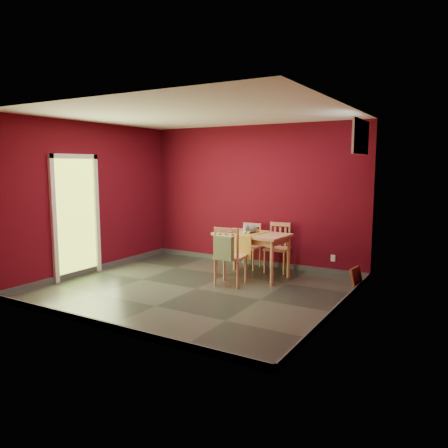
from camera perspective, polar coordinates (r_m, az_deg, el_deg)
The scene contains 13 objects.
ground at distance 7.00m, azimuth -3.67°, elevation -8.43°, with size 4.50×4.50×0.00m, color #2D342D.
room_shell at distance 6.99m, azimuth -3.68°, elevation -8.03°, with size 4.50×4.50×4.50m.
doorway at distance 7.96m, azimuth -18.81°, elevation 1.39°, with size 0.06×1.01×2.13m.
window at distance 6.75m, azimuth 17.38°, elevation 10.81°, with size 0.05×0.90×0.50m.
outlet_plate at distance 8.03m, azimuth 14.05°, elevation -4.34°, with size 0.08×0.01×0.12m, color silver.
dining_table at distance 7.57m, azimuth 3.68°, elevation -1.93°, with size 1.29×0.81×0.77m.
table_runner at distance 7.46m, azimuth 3.25°, elevation -1.78°, with size 0.42×0.78×0.38m.
chair_far_left at distance 8.33m, azimuth 3.33°, elevation -2.76°, with size 0.42×0.42×0.84m.
chair_far_right at distance 8.08m, azimuth 7.05°, elevation -2.95°, with size 0.47×0.47×0.89m.
chair_near at distance 7.09m, azimuth 0.74°, elevation -4.10°, with size 0.51×0.51×0.97m.
tote_bag at distance 6.85m, azimuth -0.04°, elevation -3.13°, with size 0.32×0.19×0.45m.
cat at distance 7.55m, azimuth 3.51°, elevation -0.44°, with size 0.21×0.40×0.20m, color slate, non-canonical shape.
picture_frame at distance 7.23m, azimuth 16.88°, elevation -6.81°, with size 0.16×0.36×0.35m.
Camera 1 is at (3.78, -5.56, 1.95)m, focal length 35.00 mm.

